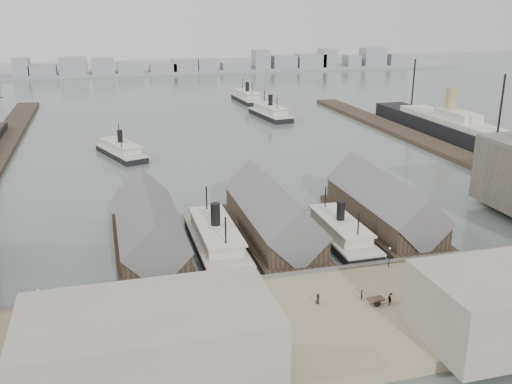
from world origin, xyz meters
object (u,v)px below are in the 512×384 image
object	(u,v)px
ferry_docked_west	(216,239)
horse_cart_left	(127,328)
ocean_steamer	(449,127)
horse_cart_right	(386,299)
horse_cart_center	(224,325)

from	to	relation	value
ferry_docked_west	horse_cart_left	xyz separation A→B (m)	(-19.25, -30.26, 0.35)
ocean_steamer	horse_cart_left	bearing A→B (deg)	-138.66
horse_cart_right	ferry_docked_west	bearing A→B (deg)	30.41
ocean_steamer	horse_cart_left	xyz separation A→B (m)	(-124.25, -109.32, -1.18)
ocean_steamer	horse_cart_center	distance (m)	157.48
ferry_docked_west	horse_cart_right	distance (m)	38.59
ferry_docked_west	horse_cart_left	world-z (taller)	ferry_docked_west
horse_cart_left	horse_cart_right	bearing A→B (deg)	-73.78
ferry_docked_west	horse_cart_right	bearing A→B (deg)	-56.60
ocean_steamer	horse_cart_right	distance (m)	139.29
horse_cart_center	ferry_docked_west	bearing A→B (deg)	-1.69
horse_cart_left	ferry_docked_west	bearing A→B (deg)	-13.47
ferry_docked_west	horse_cart_left	bearing A→B (deg)	-122.47
horse_cart_left	horse_cart_center	size ratio (longest dim) A/B	0.98
ocean_steamer	horse_cart_left	size ratio (longest dim) A/B	19.18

